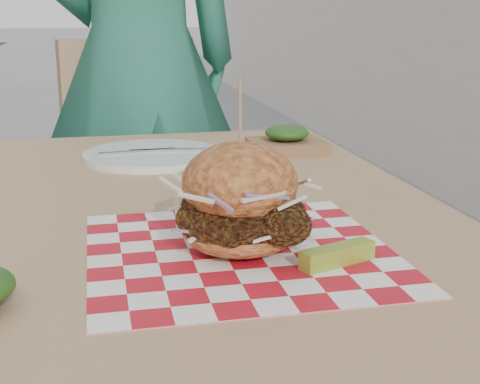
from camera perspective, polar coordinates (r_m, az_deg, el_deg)
The scene contains 8 objects.
diner at distance 2.04m, azimuth -8.64°, elevation 11.10°, with size 0.65×0.43×1.78m, color #28745C.
patio_table at distance 1.02m, azimuth -5.58°, elevation -5.40°, with size 0.80×1.20×0.75m.
patio_chair at distance 2.03m, azimuth -9.77°, elevation 1.42°, with size 0.52×0.53×0.95m.
paper_liner at distance 0.81m, azimuth 0.00°, elevation -5.08°, with size 0.36×0.36×0.00m, color red.
sandwich at distance 0.79m, azimuth -0.00°, elevation -1.10°, with size 0.18×0.18×0.21m.
pickle_spear at distance 0.77m, azimuth 8.31°, elevation -5.34°, with size 0.10×0.02×0.02m, color #93B033.
place_setting at distance 1.32m, azimuth -7.44°, elevation 3.15°, with size 0.27×0.27×0.02m.
kraft_tray at distance 1.37m, azimuth 4.02°, elevation 4.35°, with size 0.15×0.12×0.06m.
Camera 1 is at (0.12, -1.16, 1.03)m, focal length 50.00 mm.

